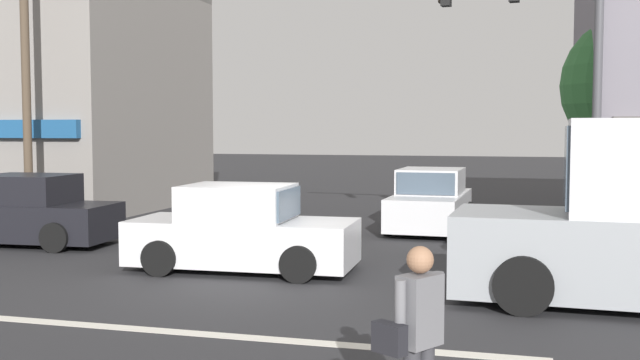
% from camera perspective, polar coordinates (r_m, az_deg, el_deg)
% --- Properties ---
extents(ground_plane, '(120.00, 120.00, 0.00)m').
position_cam_1_polar(ground_plane, '(13.06, -3.56, -7.58)').
color(ground_plane, '#2B2B2D').
extents(lane_marking_stripe, '(9.00, 0.24, 0.01)m').
position_cam_1_polar(lane_marking_stripe, '(9.90, -10.23, -11.36)').
color(lane_marking_stripe, silver).
rests_on(lane_marking_stripe, ground).
extents(street_tree, '(3.35, 3.35, 5.27)m').
position_cam_1_polar(street_tree, '(18.70, 22.93, 6.62)').
color(street_tree, '#4C3823').
rests_on(street_tree, ground).
extents(utility_pole_near_left, '(1.40, 0.22, 8.27)m').
position_cam_1_polar(utility_pole_near_left, '(20.83, -21.52, 8.29)').
color(utility_pole_near_left, brown).
rests_on(utility_pole_near_left, ground).
extents(traffic_light_mast, '(4.86, 0.72, 6.20)m').
position_cam_1_polar(traffic_light_mast, '(16.36, 16.98, 9.27)').
color(traffic_light_mast, '#47474C').
rests_on(traffic_light_mast, ground).
extents(sedan_waiting_far, '(1.96, 4.14, 1.58)m').
position_cam_1_polar(sedan_waiting_far, '(19.42, 8.42, -1.71)').
color(sedan_waiting_far, silver).
rests_on(sedan_waiting_far, ground).
extents(sedan_parked_curbside, '(4.16, 1.99, 1.58)m').
position_cam_1_polar(sedan_parked_curbside, '(13.82, -5.95, -3.97)').
color(sedan_parked_curbside, silver).
rests_on(sedan_parked_curbside, ground).
extents(sedan_approaching_near, '(4.19, 2.06, 1.58)m').
position_cam_1_polar(sedan_approaching_near, '(18.05, -21.58, -2.37)').
color(sedan_approaching_near, black).
rests_on(sedan_approaching_near, ground).
extents(pedestrian_foreground_with_bag, '(0.54, 0.63, 1.67)m').
position_cam_1_polar(pedestrian_foreground_with_bag, '(6.18, 7.42, -11.63)').
color(pedestrian_foreground_with_bag, '#333338').
rests_on(pedestrian_foreground_with_bag, ground).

